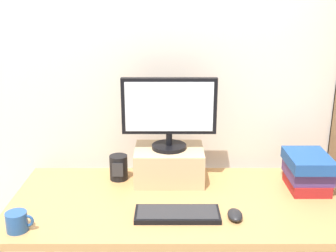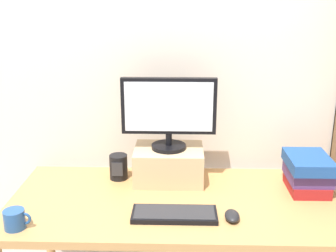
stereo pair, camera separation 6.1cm
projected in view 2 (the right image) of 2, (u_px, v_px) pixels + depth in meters
back_wall at (177, 69)px, 2.29m from camera, size 7.00×0.08×2.60m
desk at (175, 213)px, 2.02m from camera, size 1.57×0.75×0.76m
riser_box at (169, 164)px, 2.18m from camera, size 0.35×0.27×0.17m
computer_monitor at (169, 111)px, 2.10m from camera, size 0.47×0.18×0.37m
keyboard at (174, 214)px, 1.84m from camera, size 0.37×0.15×0.02m
computer_mouse at (232, 216)px, 1.81m from camera, size 0.06×0.10×0.04m
book_stack at (308, 172)px, 2.06m from camera, size 0.20×0.26×0.18m
coffee_mug at (15, 219)px, 1.74m from camera, size 0.12×0.09×0.08m
desk_speaker at (119, 167)px, 2.20m from camera, size 0.09×0.10×0.13m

